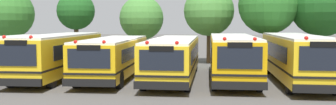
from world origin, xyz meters
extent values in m
plane|color=#514F4C|center=(0.00, 0.00, 0.00)|extent=(160.00, 160.00, 0.00)
cube|color=yellow|center=(-8.58, -0.20, 1.36)|extent=(2.67, 9.38, 2.02)
cube|color=white|center=(-8.58, -0.20, 2.43)|extent=(2.61, 9.20, 0.12)
cube|color=black|center=(-7.32, 0.13, 1.68)|extent=(0.18, 7.28, 0.73)
cube|color=black|center=(-8.58, -0.20, 0.95)|extent=(2.69, 9.48, 0.10)
cylinder|color=black|center=(-7.53, 2.69, 0.50)|extent=(0.30, 1.01, 1.00)
cylinder|color=black|center=(-9.74, 2.65, 0.50)|extent=(0.30, 1.01, 1.00)
cube|color=yellow|center=(-5.28, -0.02, 1.44)|extent=(2.67, 10.16, 2.17)
cube|color=white|center=(-5.28, -0.02, 2.58)|extent=(2.62, 9.95, 0.12)
cube|color=black|center=(-5.17, -5.14, 0.53)|extent=(2.49, 0.22, 0.36)
cube|color=black|center=(-5.17, -5.09, 1.83)|extent=(2.00, 0.11, 1.04)
cube|color=black|center=(-4.05, 0.31, 1.78)|extent=(0.22, 7.88, 0.78)
cube|color=black|center=(-6.53, 0.25, 1.78)|extent=(0.22, 7.88, 0.78)
cube|color=black|center=(-5.28, -0.02, 1.00)|extent=(2.70, 10.26, 0.10)
sphere|color=red|center=(-4.50, -4.91, 2.68)|extent=(0.18, 0.18, 0.18)
sphere|color=red|center=(-5.84, -4.94, 2.68)|extent=(0.18, 0.18, 0.18)
cube|color=black|center=(-5.17, -5.10, 2.42)|extent=(1.10, 0.11, 0.24)
cylinder|color=black|center=(-4.12, -3.65, 0.50)|extent=(0.30, 1.01, 1.00)
cylinder|color=black|center=(-6.28, -3.70, 0.50)|extent=(0.30, 1.01, 1.00)
cylinder|color=black|center=(-4.28, 3.25, 0.50)|extent=(0.30, 1.01, 1.00)
cylinder|color=black|center=(-6.44, 3.20, 0.50)|extent=(0.30, 1.01, 1.00)
cube|color=yellow|center=(-1.84, 0.09, 1.32)|extent=(2.79, 9.82, 1.94)
cube|color=white|center=(-1.84, 0.09, 2.35)|extent=(2.74, 9.62, 0.12)
cube|color=black|center=(-1.70, -4.85, 0.53)|extent=(2.57, 0.23, 0.36)
cube|color=black|center=(-1.70, -4.80, 1.67)|extent=(2.07, 0.12, 0.93)
cube|color=black|center=(-0.57, 0.43, 1.63)|extent=(0.25, 7.61, 0.70)
cube|color=black|center=(-3.13, 0.36, 1.63)|extent=(0.25, 7.61, 0.70)
cube|color=black|center=(-1.84, 0.09, 0.93)|extent=(2.82, 9.92, 0.10)
sphere|color=red|center=(-1.01, -4.61, 2.45)|extent=(0.18, 0.18, 0.18)
sphere|color=red|center=(-2.40, -4.65, 2.45)|extent=(0.18, 0.18, 0.18)
cube|color=black|center=(-1.70, -4.81, 2.19)|extent=(1.14, 0.11, 0.24)
cylinder|color=black|center=(-0.62, -3.35, 0.50)|extent=(0.31, 1.01, 1.00)
cylinder|color=black|center=(-2.86, -3.41, 0.50)|extent=(0.31, 1.01, 1.00)
cylinder|color=black|center=(-0.80, 3.20, 0.50)|extent=(0.31, 1.01, 1.00)
cylinder|color=black|center=(-3.04, 3.14, 0.50)|extent=(0.31, 1.01, 1.00)
cube|color=yellow|center=(1.81, 0.21, 1.32)|extent=(2.49, 10.68, 1.95)
cube|color=white|center=(1.81, 0.21, 2.36)|extent=(2.44, 10.47, 0.12)
cube|color=black|center=(1.80, -5.20, 0.53)|extent=(2.53, 0.16, 0.36)
cube|color=black|center=(1.80, -5.15, 1.67)|extent=(2.04, 0.06, 0.94)
cube|color=black|center=(3.07, 0.51, 1.64)|extent=(0.05, 8.33, 0.70)
cube|color=black|center=(0.55, 0.51, 1.64)|extent=(0.05, 8.33, 0.70)
cube|color=black|center=(1.81, 0.21, 0.93)|extent=(2.52, 10.79, 0.10)
sphere|color=red|center=(2.49, -4.98, 2.46)|extent=(0.18, 0.18, 0.18)
sphere|color=red|center=(1.12, -4.97, 2.46)|extent=(0.18, 0.18, 0.18)
cube|color=black|center=(1.80, -5.16, 2.20)|extent=(1.12, 0.08, 0.24)
cylinder|color=black|center=(2.91, -3.73, 0.50)|extent=(0.28, 1.00, 1.00)
cylinder|color=black|center=(0.70, -3.72, 0.50)|extent=(0.28, 1.00, 1.00)
cylinder|color=black|center=(2.91, 3.75, 0.50)|extent=(0.28, 1.00, 1.00)
cylinder|color=black|center=(0.71, 3.75, 0.50)|extent=(0.28, 1.00, 1.00)
cube|color=#EAA80C|center=(5.25, 0.25, 1.41)|extent=(2.57, 9.95, 2.12)
cube|color=white|center=(5.25, 0.25, 2.53)|extent=(2.52, 9.75, 0.12)
cube|color=black|center=(5.31, -4.79, 0.53)|extent=(2.51, 0.19, 0.36)
cube|color=black|center=(5.31, -4.74, 1.79)|extent=(2.01, 0.08, 1.02)
cube|color=black|center=(6.49, 0.56, 1.75)|extent=(0.13, 7.74, 0.76)
cube|color=black|center=(4.00, 0.53, 1.75)|extent=(0.13, 7.74, 0.76)
cube|color=black|center=(5.25, 0.25, 0.99)|extent=(2.60, 10.05, 0.10)
sphere|color=red|center=(5.98, -4.56, 2.63)|extent=(0.18, 0.18, 0.18)
sphere|color=red|center=(4.63, -4.57, 2.63)|extent=(0.18, 0.18, 0.18)
cube|color=black|center=(5.31, -4.75, 2.37)|extent=(1.11, 0.09, 0.24)
cylinder|color=black|center=(6.38, -3.30, 0.50)|extent=(0.29, 1.00, 1.00)
cylinder|color=black|center=(4.20, -3.33, 0.50)|extent=(0.29, 1.00, 1.00)
cylinder|color=black|center=(6.30, 3.42, 0.50)|extent=(0.29, 1.00, 1.00)
cylinder|color=black|center=(4.12, 3.40, 0.50)|extent=(0.29, 1.00, 1.00)
cube|color=yellow|center=(8.77, -0.08, 1.45)|extent=(2.40, 10.17, 2.19)
cube|color=white|center=(8.77, -0.08, 2.60)|extent=(2.36, 9.97, 0.12)
cube|color=black|center=(8.75, -5.23, 0.53)|extent=(2.42, 0.17, 0.36)
cube|color=black|center=(8.75, -5.18, 1.84)|extent=(1.94, 0.07, 1.05)
cube|color=black|center=(9.97, 0.22, 1.80)|extent=(0.07, 7.93, 0.79)
cube|color=black|center=(7.57, 0.23, 1.80)|extent=(0.07, 7.93, 0.79)
cube|color=black|center=(8.77, -0.08, 1.01)|extent=(2.43, 10.27, 0.10)
sphere|color=red|center=(8.10, -5.00, 2.70)|extent=(0.18, 0.18, 0.18)
cube|color=black|center=(8.75, -5.19, 2.44)|extent=(1.07, 0.08, 0.24)
cylinder|color=black|center=(9.80, -3.76, 0.50)|extent=(0.28, 1.00, 1.00)
cylinder|color=black|center=(7.71, -3.75, 0.50)|extent=(0.28, 1.00, 1.00)
cylinder|color=black|center=(9.82, 3.20, 0.50)|extent=(0.28, 1.00, 1.00)
cylinder|color=black|center=(7.74, 3.21, 0.50)|extent=(0.28, 1.00, 1.00)
cylinder|color=#4C3823|center=(-14.11, 9.51, 1.23)|extent=(0.44, 0.44, 2.46)
sphere|color=#387A2D|center=(-14.11, 9.51, 4.15)|extent=(4.52, 4.52, 4.52)
sphere|color=#387A2D|center=(-13.63, 9.56, 4.49)|extent=(3.39, 3.39, 3.39)
cylinder|color=#4C3823|center=(-7.86, 9.66, 1.57)|extent=(0.39, 0.39, 3.14)
sphere|color=#1E561E|center=(-7.86, 9.66, 4.38)|extent=(3.31, 3.31, 3.31)
sphere|color=#1E561E|center=(-7.66, 9.57, 4.29)|extent=(2.51, 2.51, 2.51)
cylinder|color=#4C3823|center=(-1.93, 9.36, 1.17)|extent=(0.37, 0.37, 2.34)
sphere|color=#478438|center=(-1.93, 9.36, 3.75)|extent=(3.76, 3.76, 3.76)
sphere|color=#478438|center=(-1.24, 9.61, 3.55)|extent=(2.25, 2.25, 2.25)
cylinder|color=#4C3823|center=(3.78, 8.82, 1.38)|extent=(0.32, 0.32, 2.77)
sphere|color=#478438|center=(3.78, 8.82, 4.31)|extent=(4.12, 4.12, 4.12)
sphere|color=#478438|center=(3.32, 8.63, 4.54)|extent=(2.83, 2.83, 2.83)
cylinder|color=#4C3823|center=(8.23, 7.07, 1.51)|extent=(0.37, 0.37, 3.03)
sphere|color=#286623|center=(8.23, 7.07, 4.70)|extent=(4.45, 4.45, 4.45)
sphere|color=#286623|center=(8.74, 7.21, 4.76)|extent=(2.89, 2.89, 2.89)
cylinder|color=#4C3823|center=(12.21, 7.13, 1.46)|extent=(0.41, 0.41, 2.92)
sphere|color=#1E561E|center=(12.21, 7.13, 4.71)|extent=(4.78, 4.78, 4.78)
camera|label=1|loc=(4.07, -21.30, 3.38)|focal=38.95mm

